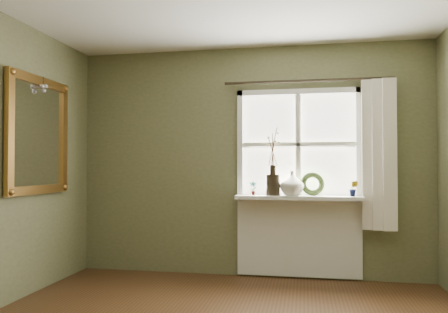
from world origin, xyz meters
TOP-DOWN VIEW (x-y plane):
  - wall_back at (0.00, 2.30)m, footprint 4.00×0.10m
  - window_frame at (0.55, 2.23)m, footprint 1.36×0.06m
  - window_sill at (0.55, 2.12)m, footprint 1.36×0.26m
  - window_apron at (0.55, 2.23)m, footprint 1.36×0.04m
  - dark_jug at (0.28, 2.12)m, footprint 0.21×0.21m
  - cream_vase at (0.48, 2.12)m, footprint 0.33×0.33m
  - wreath at (0.70, 2.16)m, footprint 0.28×0.16m
  - potted_plant_left at (0.06, 2.12)m, footprint 0.09×0.07m
  - potted_plant_right at (1.13, 2.12)m, footprint 0.11×0.10m
  - curtain at (1.39, 2.13)m, footprint 0.36×0.12m
  - curtain_rod at (0.65, 2.17)m, footprint 1.84×0.03m
  - gilt_mirror at (-1.96, 1.21)m, footprint 0.10×0.97m

SIDE VIEW (x-z plane):
  - window_apron at x=0.55m, z-range 0.02..0.90m
  - window_sill at x=0.55m, z-range 0.88..0.92m
  - potted_plant_left at x=0.06m, z-range 0.92..1.07m
  - potted_plant_right at x=1.13m, z-range 0.92..1.09m
  - wreath at x=0.70m, z-range 0.88..1.15m
  - dark_jug at x=0.28m, z-range 0.92..1.15m
  - cream_vase at x=0.48m, z-range 0.92..1.19m
  - wall_back at x=0.00m, z-range 0.00..2.60m
  - curtain at x=1.39m, z-range 0.57..2.16m
  - window_frame at x=0.55m, z-range 0.86..2.10m
  - gilt_mirror at x=-1.96m, z-range 0.97..2.13m
  - curtain_rod at x=0.65m, z-range 2.16..2.20m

